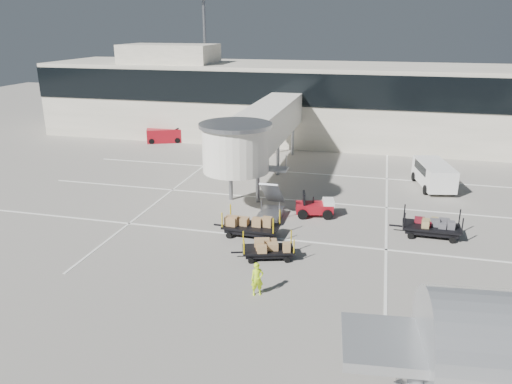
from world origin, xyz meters
TOP-DOWN VIEW (x-y plane):
  - ground at (0.00, 0.00)m, footprint 140.00×140.00m
  - lane_markings at (-0.67, 9.33)m, footprint 40.00×30.00m
  - terminal at (-0.35, 29.94)m, footprint 64.00×12.11m
  - jet_bridge at (-3.97, 12.26)m, footprint 5.70×20.40m
  - baggage_tug at (1.38, 6.31)m, footprint 2.67×2.01m
  - suitcase_cart at (8.64, 4.65)m, footprint 4.13×1.75m
  - box_cart_near at (-0.16, -0.62)m, footprint 3.47×2.14m
  - box_cart_far at (-1.89, 2.08)m, footprint 4.09×1.81m
  - ground_worker at (0.10, -4.55)m, footprint 0.71×0.61m
  - minivan at (9.41, 14.66)m, footprint 3.06×5.43m
  - belt_loader at (-17.30, 24.01)m, footprint 4.20×2.91m

SIDE VIEW (x-z plane):
  - ground at x=0.00m, z-range 0.00..0.00m
  - lane_markings at x=-0.67m, z-range 0.00..0.02m
  - box_cart_near at x=-0.16m, z-range -0.14..1.20m
  - suitcase_cart at x=8.64m, z-range -0.23..1.38m
  - baggage_tug at x=1.38m, z-range -0.22..1.40m
  - box_cart_far at x=-1.89m, z-range -0.20..1.39m
  - belt_loader at x=-17.30m, z-range -0.23..1.68m
  - ground_worker at x=0.10m, z-range 0.00..1.64m
  - minivan at x=9.41m, z-range 0.19..2.13m
  - terminal at x=-0.35m, z-range -3.49..11.71m
  - jet_bridge at x=-3.97m, z-range 1.27..7.30m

